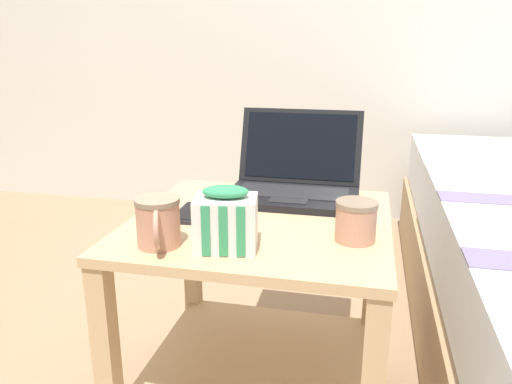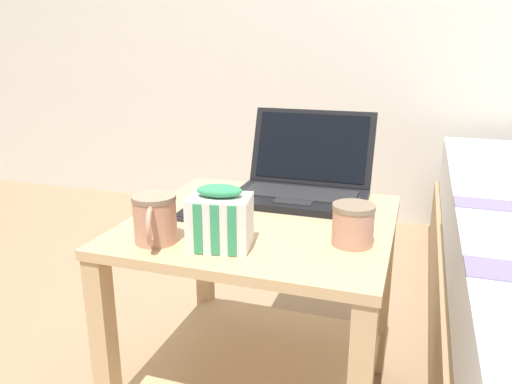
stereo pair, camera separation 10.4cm
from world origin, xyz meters
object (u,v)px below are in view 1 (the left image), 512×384
Objects in this scene: laptop at (295,179)px; mug_front_left at (158,220)px; mug_front_right at (356,218)px; snack_bag at (226,220)px; cell_phone at (194,213)px.

mug_front_left is (-0.22, -0.41, 0.01)m from laptop.
laptop is 0.46m from mug_front_left.
mug_front_right is 0.27m from snack_bag.
cell_phone is (0.00, 0.20, -0.05)m from mug_front_left.
cell_phone is at bearing 168.93° from mug_front_right.
mug_front_right is (0.17, -0.29, 0.00)m from laptop.
mug_front_right is 0.87× the size of cell_phone.
mug_front_right is 0.92× the size of snack_bag.
mug_front_left reaches higher than cell_phone.
snack_bag is 0.23m from cell_phone.
cell_phone is at bearing -135.21° from laptop.
mug_front_left is 0.91× the size of cell_phone.
snack_bag is (0.14, 0.02, 0.00)m from mug_front_left.
laptop reaches higher than mug_front_right.
laptop reaches higher than snack_bag.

